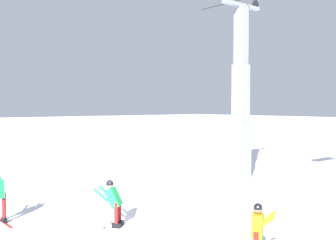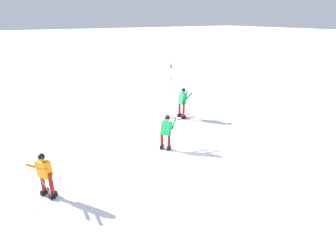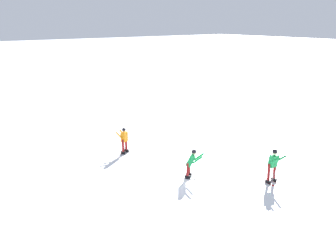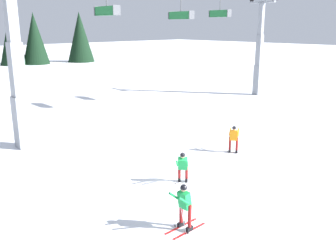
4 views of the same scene
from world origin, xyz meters
The scene contains 4 objects.
ground_plane centered at (0.00, 0.00, 0.00)m, with size 260.00×260.00×0.00m, color white.
skier_carving_main centered at (-0.59, 0.49, 0.88)m, with size 1.59×1.44×1.65m.
skier_distant_uphill centered at (-3.40, -2.30, 1.03)m, with size 1.59×0.71×1.78m.
skier_distant_downhill centered at (4.49, 1.39, 0.89)m, with size 1.68×1.29×1.59m.
Camera 3 is at (-13.76, 11.72, 7.73)m, focal length 39.71 mm.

